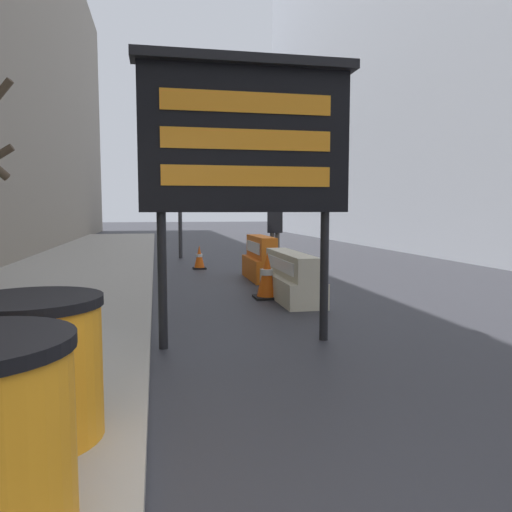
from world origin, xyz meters
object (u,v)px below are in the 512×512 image
at_px(jersey_barrier_cream, 291,278).
at_px(jersey_barrier_orange_near, 261,260).
at_px(message_board, 246,139).
at_px(traffic_cone_far, 199,258).
at_px(pedestrian_worker, 275,227).
at_px(traffic_light_near_curb, 179,155).
at_px(barrel_drum_middle, 32,368).
at_px(traffic_cone_mid, 277,260).
at_px(traffic_cone_near, 267,276).

distance_m(jersey_barrier_cream, jersey_barrier_orange_near, 2.43).
bearing_deg(message_board, traffic_cone_far, 89.21).
bearing_deg(pedestrian_worker, traffic_light_near_curb, 168.50).
bearing_deg(message_board, barrel_drum_middle, -127.00).
relative_size(message_board, jersey_barrier_orange_near, 1.84).
height_order(jersey_barrier_cream, traffic_cone_mid, jersey_barrier_cream).
height_order(message_board, pedestrian_worker, message_board).
distance_m(traffic_cone_near, traffic_light_near_curb, 7.97).
height_order(message_board, traffic_light_near_curb, traffic_light_near_curb).
distance_m(barrel_drum_middle, message_board, 3.35).
bearing_deg(traffic_cone_near, pedestrian_worker, 75.30).
relative_size(barrel_drum_middle, traffic_light_near_curb, 0.20).
bearing_deg(pedestrian_worker, traffic_cone_far, -132.65).
bearing_deg(barrel_drum_middle, traffic_cone_far, 79.20).
bearing_deg(traffic_cone_far, traffic_cone_mid, -35.75).
distance_m(traffic_cone_mid, traffic_light_near_curb, 5.45).
bearing_deg(traffic_cone_far, jersey_barrier_cream, -75.90).
relative_size(traffic_cone_mid, pedestrian_worker, 0.38).
bearing_deg(traffic_cone_mid, traffic_cone_near, -106.77).
height_order(barrel_drum_middle, traffic_cone_mid, barrel_drum_middle).
bearing_deg(pedestrian_worker, traffic_cone_mid, -91.07).
distance_m(traffic_light_near_curb, pedestrian_worker, 3.67).
xyz_separation_m(jersey_barrier_orange_near, traffic_cone_far, (-1.16, 2.17, -0.12)).
bearing_deg(traffic_cone_near, traffic_light_near_curb, 98.47).
distance_m(message_board, traffic_cone_near, 3.50).
relative_size(barrel_drum_middle, jersey_barrier_orange_near, 0.51).
bearing_deg(barrel_drum_middle, traffic_cone_mid, 66.78).
relative_size(message_board, traffic_light_near_curb, 0.71).
distance_m(barrel_drum_middle, traffic_cone_mid, 9.06).
distance_m(barrel_drum_middle, traffic_light_near_curb, 12.84).
xyz_separation_m(barrel_drum_middle, message_board, (1.73, 2.29, 1.72)).
relative_size(barrel_drum_middle, jersey_barrier_cream, 0.40).
height_order(traffic_cone_near, traffic_light_near_curb, traffic_light_near_curb).
height_order(jersey_barrier_cream, traffic_cone_far, jersey_barrier_cream).
distance_m(barrel_drum_middle, traffic_cone_far, 9.76).
xyz_separation_m(barrel_drum_middle, jersey_barrier_cream, (2.98, 4.98, -0.21)).
height_order(jersey_barrier_cream, pedestrian_worker, pedestrian_worker).
height_order(jersey_barrier_orange_near, traffic_cone_far, jersey_barrier_orange_near).
xyz_separation_m(jersey_barrier_orange_near, traffic_cone_near, (-0.38, -2.31, -0.03)).
bearing_deg(traffic_light_near_curb, message_board, -88.72).
relative_size(jersey_barrier_cream, pedestrian_worker, 1.27).
relative_size(jersey_barrier_cream, jersey_barrier_orange_near, 1.28).
height_order(traffic_cone_far, traffic_light_near_curb, traffic_light_near_curb).
bearing_deg(jersey_barrier_orange_near, traffic_cone_far, 117.98).
xyz_separation_m(traffic_cone_near, traffic_cone_far, (-0.77, 4.48, -0.10)).
distance_m(jersey_barrier_cream, traffic_cone_mid, 3.40).
xyz_separation_m(message_board, traffic_light_near_curb, (-0.23, 10.19, 0.89)).
bearing_deg(traffic_cone_mid, pedestrian_worker, 77.57).
bearing_deg(jersey_barrier_orange_near, traffic_cone_near, -99.45).
bearing_deg(jersey_barrier_orange_near, traffic_cone_mid, 57.37).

